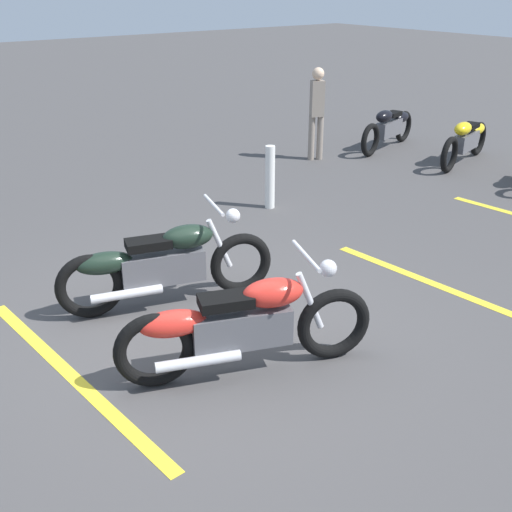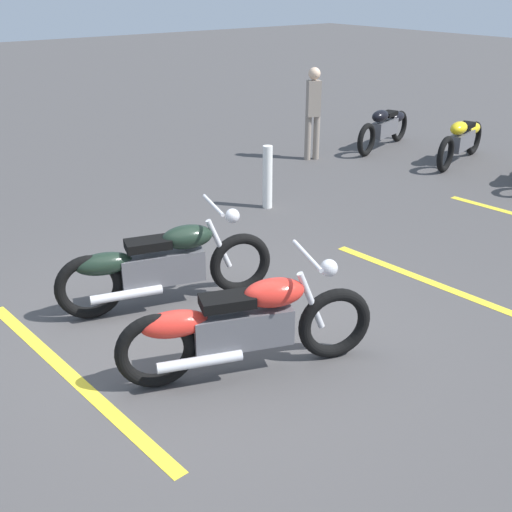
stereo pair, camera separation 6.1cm
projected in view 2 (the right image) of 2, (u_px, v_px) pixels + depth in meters
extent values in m
plane|color=#474444|center=(203.00, 335.00, 6.01)|extent=(60.00, 60.00, 0.00)
torus|color=black|center=(335.00, 323.00, 5.55)|extent=(0.67, 0.34, 0.67)
torus|color=black|center=(156.00, 351.00, 5.14)|extent=(0.67, 0.34, 0.67)
cube|color=#59595E|center=(243.00, 329.00, 5.30)|extent=(0.86, 0.50, 0.32)
ellipsoid|color=red|center=(274.00, 293.00, 5.25)|extent=(0.59, 0.45, 0.24)
ellipsoid|color=red|center=(174.00, 324.00, 5.09)|extent=(0.61, 0.42, 0.22)
cube|color=black|center=(227.00, 301.00, 5.15)|extent=(0.50, 0.38, 0.09)
cylinder|color=silver|center=(311.00, 300.00, 5.39)|extent=(0.27, 0.15, 0.56)
cylinder|color=silver|center=(307.00, 255.00, 5.20)|extent=(0.25, 0.59, 0.04)
sphere|color=silver|center=(329.00, 268.00, 5.31)|extent=(0.15, 0.15, 0.15)
cylinder|color=silver|center=(200.00, 362.00, 5.14)|extent=(0.69, 0.33, 0.09)
torus|color=black|center=(240.00, 263.00, 6.70)|extent=(0.67, 0.29, 0.67)
torus|color=black|center=(90.00, 287.00, 6.19)|extent=(0.67, 0.29, 0.67)
cube|color=#59595E|center=(163.00, 268.00, 6.40)|extent=(0.87, 0.45, 0.32)
ellipsoid|color=black|center=(187.00, 237.00, 6.36)|extent=(0.58, 0.42, 0.24)
ellipsoid|color=black|center=(104.00, 264.00, 6.15)|extent=(0.60, 0.39, 0.22)
cube|color=black|center=(148.00, 244.00, 6.24)|extent=(0.49, 0.35, 0.09)
cylinder|color=silver|center=(219.00, 244.00, 6.52)|extent=(0.27, 0.13, 0.56)
cylinder|color=silver|center=(213.00, 205.00, 6.33)|extent=(0.21, 0.61, 0.04)
sphere|color=silver|center=(232.00, 216.00, 6.46)|extent=(0.15, 0.15, 0.15)
cylinder|color=silver|center=(127.00, 295.00, 6.21)|extent=(0.70, 0.28, 0.09)
torus|color=black|center=(446.00, 154.00, 10.87)|extent=(0.62, 0.28, 0.62)
torus|color=black|center=(474.00, 138.00, 11.93)|extent=(0.62, 0.28, 0.62)
cube|color=#59595E|center=(462.00, 141.00, 11.40)|extent=(0.80, 0.42, 0.30)
ellipsoid|color=yellow|center=(459.00, 128.00, 11.10)|extent=(0.54, 0.39, 0.22)
ellipsoid|color=yellow|center=(473.00, 129.00, 11.74)|extent=(0.56, 0.36, 0.20)
cube|color=black|center=(466.00, 125.00, 11.38)|extent=(0.45, 0.33, 0.08)
torus|color=black|center=(366.00, 140.00, 11.82)|extent=(0.62, 0.27, 0.62)
torus|color=black|center=(399.00, 126.00, 12.89)|extent=(0.62, 0.27, 0.62)
cube|color=#59595E|center=(385.00, 128.00, 12.36)|extent=(0.80, 0.42, 0.29)
ellipsoid|color=black|center=(380.00, 116.00, 12.06)|extent=(0.53, 0.38, 0.22)
ellipsoid|color=black|center=(397.00, 117.00, 12.69)|extent=(0.56, 0.36, 0.20)
cube|color=black|center=(389.00, 114.00, 12.34)|extent=(0.45, 0.33, 0.08)
cylinder|color=gray|center=(316.00, 138.00, 11.60)|extent=(0.12, 0.12, 0.79)
cylinder|color=gray|center=(308.00, 138.00, 11.57)|extent=(0.12, 0.12, 0.79)
cube|color=gray|center=(314.00, 98.00, 11.30)|extent=(0.29, 0.26, 0.63)
sphere|color=beige|center=(314.00, 74.00, 11.12)|extent=(0.21, 0.21, 0.21)
cylinder|color=white|center=(267.00, 177.00, 9.13)|extent=(0.14, 0.14, 0.91)
cube|color=yellow|center=(71.00, 375.00, 5.41)|extent=(0.38, 3.20, 0.01)
cube|color=yellow|center=(454.00, 291.00, 6.85)|extent=(0.38, 3.20, 0.01)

